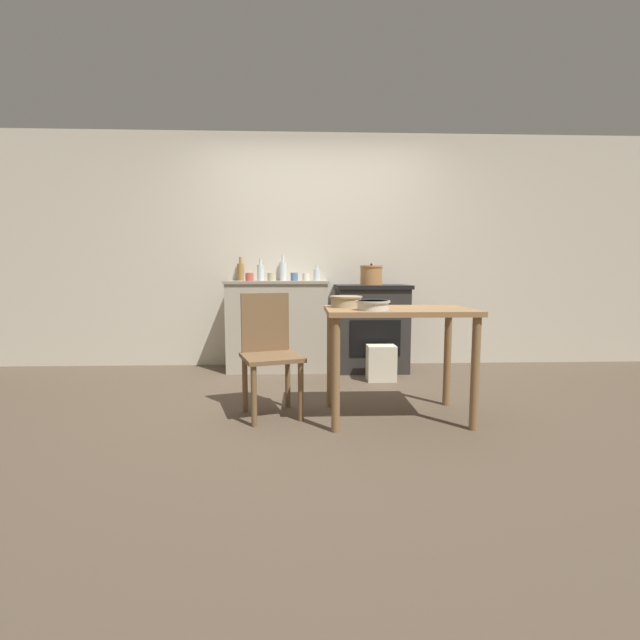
# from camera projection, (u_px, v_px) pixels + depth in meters

# --- Properties ---
(ground_plane) EXTENTS (14.00, 14.00, 0.00)m
(ground_plane) POSITION_uv_depth(u_px,v_px,m) (322.00, 406.00, 3.34)
(ground_plane) COLOR brown
(wall_back) EXTENTS (8.00, 0.07, 2.55)m
(wall_back) POSITION_uv_depth(u_px,v_px,m) (316.00, 251.00, 4.78)
(wall_back) COLOR beige
(wall_back) RESTS_ON ground_plane
(counter_cabinet) EXTENTS (1.07, 0.52, 0.95)m
(counter_cabinet) POSITION_uv_depth(u_px,v_px,m) (278.00, 325.00, 4.57)
(counter_cabinet) COLOR #B2A893
(counter_cabinet) RESTS_ON ground_plane
(stove) EXTENTS (0.77, 0.60, 0.91)m
(stove) POSITION_uv_depth(u_px,v_px,m) (371.00, 327.00, 4.58)
(stove) COLOR #2D2B28
(stove) RESTS_ON ground_plane
(work_table) EXTENTS (1.01, 0.64, 0.79)m
(work_table) POSITION_uv_depth(u_px,v_px,m) (398.00, 327.00, 3.01)
(work_table) COLOR #997047
(work_table) RESTS_ON ground_plane
(chair) EXTENTS (0.50, 0.50, 0.88)m
(chair) POSITION_uv_depth(u_px,v_px,m) (269.00, 350.00, 3.11)
(chair) COLOR brown
(chair) RESTS_ON ground_plane
(flour_sack) EXTENTS (0.27, 0.19, 0.34)m
(flour_sack) POSITION_uv_depth(u_px,v_px,m) (381.00, 363.00, 4.12)
(flour_sack) COLOR beige
(flour_sack) RESTS_ON ground_plane
(stock_pot) EXTENTS (0.24, 0.24, 0.23)m
(stock_pot) POSITION_uv_depth(u_px,v_px,m) (371.00, 275.00, 4.51)
(stock_pot) COLOR #B77A47
(stock_pot) RESTS_ON stove
(mixing_bowl_large) EXTENTS (0.24, 0.24, 0.08)m
(mixing_bowl_large) POSITION_uv_depth(u_px,v_px,m) (346.00, 301.00, 3.09)
(mixing_bowl_large) COLOR tan
(mixing_bowl_large) RESTS_ON work_table
(mixing_bowl_small) EXTENTS (0.23, 0.23, 0.06)m
(mixing_bowl_small) POSITION_uv_depth(u_px,v_px,m) (373.00, 305.00, 2.83)
(mixing_bowl_small) COLOR silver
(mixing_bowl_small) RESTS_ON work_table
(bottle_far_left) EXTENTS (0.08, 0.08, 0.17)m
(bottle_far_left) POSITION_uv_depth(u_px,v_px,m) (317.00, 275.00, 4.60)
(bottle_far_left) COLOR silver
(bottle_far_left) RESTS_ON counter_cabinet
(bottle_left) EXTENTS (0.08, 0.08, 0.23)m
(bottle_left) POSITION_uv_depth(u_px,v_px,m) (261.00, 272.00, 4.58)
(bottle_left) COLOR silver
(bottle_left) RESTS_ON counter_cabinet
(bottle_mid_left) EXTENTS (0.08, 0.08, 0.27)m
(bottle_mid_left) POSITION_uv_depth(u_px,v_px,m) (283.00, 271.00, 4.69)
(bottle_mid_left) COLOR silver
(bottle_mid_left) RESTS_ON counter_cabinet
(bottle_center_left) EXTENTS (0.07, 0.07, 0.26)m
(bottle_center_left) POSITION_uv_depth(u_px,v_px,m) (241.00, 272.00, 4.68)
(bottle_center_left) COLOR olive
(bottle_center_left) RESTS_ON counter_cabinet
(cup_center) EXTENTS (0.08, 0.08, 0.09)m
(cup_center) POSITION_uv_depth(u_px,v_px,m) (294.00, 277.00, 4.49)
(cup_center) COLOR #4C6B99
(cup_center) RESTS_ON counter_cabinet
(cup_center_right) EXTENTS (0.07, 0.07, 0.08)m
(cup_center_right) POSITION_uv_depth(u_px,v_px,m) (306.00, 277.00, 4.48)
(cup_center_right) COLOR silver
(cup_center_right) RESTS_ON counter_cabinet
(cup_mid_right) EXTENTS (0.08, 0.08, 0.08)m
(cup_mid_right) POSITION_uv_depth(u_px,v_px,m) (250.00, 277.00, 4.42)
(cup_mid_right) COLOR #B74C42
(cup_mid_right) RESTS_ON counter_cabinet
(cup_right) EXTENTS (0.09, 0.09, 0.08)m
(cup_right) POSITION_uv_depth(u_px,v_px,m) (272.00, 277.00, 4.35)
(cup_right) COLOR beige
(cup_right) RESTS_ON counter_cabinet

